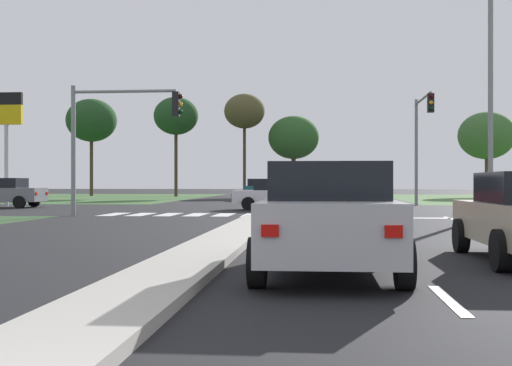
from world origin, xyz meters
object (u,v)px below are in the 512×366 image
at_px(car_white_sixth, 278,194).
at_px(traffic_signal_near_left, 115,126).
at_px(car_maroon_near, 329,198).
at_px(car_silver_second, 328,218).
at_px(pedestrian_at_median, 291,183).
at_px(treeline_fourth, 294,138).
at_px(treeline_third, 244,112).
at_px(street_lamp_second, 495,86).
at_px(fuel_price_totem, 7,123).
at_px(car_teal_seventh, 259,189).
at_px(car_grey_fourth, 2,192).
at_px(treeline_second, 176,116).
at_px(treeline_fifth, 487,136).
at_px(treeline_near, 91,121).
at_px(traffic_signal_far_right, 421,130).

distance_m(car_white_sixth, traffic_signal_near_left, 9.47).
height_order(car_maroon_near, traffic_signal_near_left, traffic_signal_near_left).
relative_size(car_silver_second, car_white_sixth, 0.98).
bearing_deg(pedestrian_at_median, car_maroon_near, 71.31).
relative_size(traffic_signal_near_left, treeline_fourth, 0.68).
xyz_separation_m(car_white_sixth, treeline_third, (-4.99, 29.87, 7.21)).
bearing_deg(street_lamp_second, car_white_sixth, 151.70).
height_order(car_maroon_near, treeline_fourth, treeline_fourth).
relative_size(car_silver_second, fuel_price_totem, 0.68).
relative_size(car_white_sixth, treeline_third, 0.46).
bearing_deg(car_teal_seventh, street_lamp_second, 117.91).
relative_size(car_silver_second, car_grey_fourth, 0.97).
distance_m(fuel_price_totem, treeline_fourth, 30.87).
relative_size(treeline_second, treeline_fourth, 1.23).
height_order(car_grey_fourth, pedestrian_at_median, pedestrian_at_median).
xyz_separation_m(pedestrian_at_median, fuel_price_totem, (-15.64, -7.50, 3.40)).
height_order(car_maroon_near, car_teal_seventh, car_teal_seventh).
bearing_deg(car_maroon_near, fuel_price_totem, 144.06).
bearing_deg(car_grey_fourth, street_lamp_second, -104.98).
relative_size(car_silver_second, traffic_signal_near_left, 0.85).
bearing_deg(car_white_sixth, fuel_price_totem, -103.23).
xyz_separation_m(fuel_price_totem, treeline_fifth, (33.20, 28.56, 1.06)).
distance_m(car_maroon_near, street_lamp_second, 9.13).
height_order(car_white_sixth, treeline_second, treeline_second).
relative_size(traffic_signal_near_left, street_lamp_second, 0.55).
height_order(car_maroon_near, pedestrian_at_median, pedestrian_at_median).
bearing_deg(treeline_fifth, treeline_near, -178.52).
bearing_deg(car_teal_seventh, car_grey_fourth, 50.90).
bearing_deg(car_grey_fourth, traffic_signal_far_right, -82.10).
bearing_deg(street_lamp_second, pedestrian_at_median, 118.94).
bearing_deg(car_teal_seventh, car_maroon_near, 100.34).
xyz_separation_m(car_silver_second, traffic_signal_far_right, (5.41, 27.15, 3.37)).
distance_m(traffic_signal_near_left, street_lamp_second, 15.21).
height_order(traffic_signal_near_left, street_lamp_second, street_lamp_second).
bearing_deg(traffic_signal_near_left, street_lamp_second, 7.31).
relative_size(car_grey_fourth, pedestrian_at_median, 2.42).
xyz_separation_m(treeline_fourth, treeline_fifth, (18.10, 1.64, 0.20)).
height_order(fuel_price_totem, treeline_fourth, treeline_fourth).
distance_m(car_white_sixth, treeline_fifth, 37.08).
bearing_deg(car_white_sixth, car_maroon_near, 14.02).
height_order(traffic_signal_near_left, treeline_third, treeline_third).
xyz_separation_m(car_white_sixth, treeline_second, (-11.37, 29.17, 6.76)).
height_order(car_white_sixth, car_teal_seventh, car_teal_seventh).
height_order(traffic_signal_far_right, street_lamp_second, street_lamp_second).
bearing_deg(car_teal_seventh, treeline_fourth, -98.26).
height_order(fuel_price_totem, treeline_second, treeline_second).
bearing_deg(car_white_sixth, traffic_signal_near_left, -41.73).
distance_m(car_maroon_near, treeline_fourth, 40.20).
height_order(car_maroon_near, street_lamp_second, street_lamp_second).
bearing_deg(car_maroon_near, treeline_fourth, 93.90).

